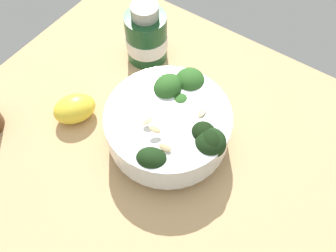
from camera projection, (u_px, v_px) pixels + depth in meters
ground_plane at (141, 162)px, 57.98cm from camera, size 64.65×64.65×3.84cm
bowl_of_broccoli at (172, 124)px, 54.00cm from camera, size 19.98×19.66×9.39cm
lemon_wedge at (75, 108)px, 58.62cm from camera, size 8.44×7.80×4.42cm
bottle_tall at (146, 36)px, 63.82cm from camera, size 7.44×7.44×11.29cm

